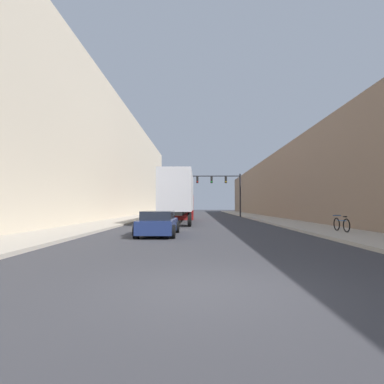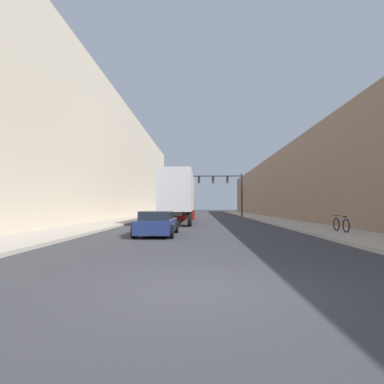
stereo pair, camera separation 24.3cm
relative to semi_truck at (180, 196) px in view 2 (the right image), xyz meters
name	(u,v)px [view 2 (the right image)]	position (x,y,z in m)	size (l,w,h in m)	color
ground_plane	(196,290)	(1.82, -21.49, -2.41)	(200.00, 200.00, 0.00)	#38383D
sidewalk_right	(264,218)	(9.35, 8.51, -2.34)	(3.47, 80.00, 0.15)	#B2A899
sidewalk_left	(137,218)	(-5.71, 8.51, -2.34)	(3.47, 80.00, 0.15)	#B2A899
building_right	(304,185)	(14.08, 8.51, 1.60)	(6.00, 80.00, 8.02)	#846B56
building_left	(99,159)	(-10.44, 8.51, 4.72)	(6.00, 80.00, 14.26)	beige
semi_truck	(180,196)	(0.00, 0.00, 0.00)	(2.46, 12.96, 4.28)	silver
sedan_car	(157,223)	(-0.35, -11.51, -1.80)	(1.96, 4.27, 1.26)	navy
traffic_signal_gantry	(225,186)	(5.22, 13.53, 1.83)	(7.83, 0.35, 5.84)	black
parked_bicycle	(341,224)	(9.43, -10.74, -1.88)	(0.44, 1.82, 0.86)	black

